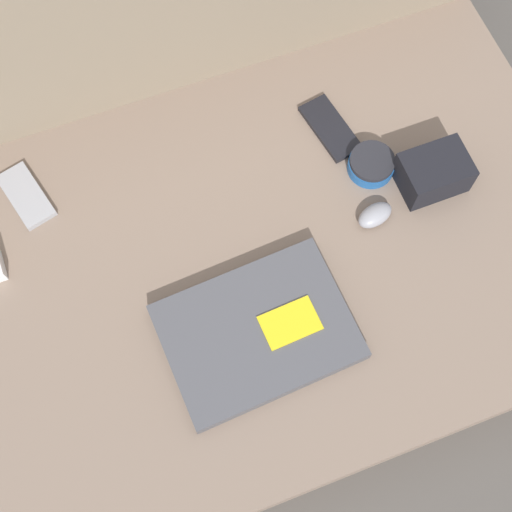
{
  "coord_description": "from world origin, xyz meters",
  "views": [
    {
      "loc": [
        -0.15,
        -0.4,
        1.24
      ],
      "look_at": [
        0.0,
        0.0,
        0.14
      ],
      "focal_mm": 50.0,
      "sensor_mm": 36.0,
      "label": 1
    }
  ],
  "objects_px": {
    "phone_silver": "(330,128)",
    "phone_black": "(26,196)",
    "camera_pouch": "(433,173)",
    "speaker_puck": "(371,164)",
    "laptop": "(258,332)",
    "computer_mouse": "(376,217)"
  },
  "relations": [
    {
      "from": "laptop",
      "to": "speaker_puck",
      "type": "relative_size",
      "value": 3.73
    },
    {
      "from": "phone_black",
      "to": "phone_silver",
      "type": "bearing_deg",
      "value": -20.83
    },
    {
      "from": "speaker_puck",
      "to": "phone_silver",
      "type": "distance_m",
      "value": 0.1
    },
    {
      "from": "phone_silver",
      "to": "phone_black",
      "type": "bearing_deg",
      "value": 163.77
    },
    {
      "from": "speaker_puck",
      "to": "camera_pouch",
      "type": "relative_size",
      "value": 0.72
    },
    {
      "from": "laptop",
      "to": "camera_pouch",
      "type": "relative_size",
      "value": 2.69
    },
    {
      "from": "phone_silver",
      "to": "camera_pouch",
      "type": "height_order",
      "value": "camera_pouch"
    },
    {
      "from": "phone_silver",
      "to": "phone_black",
      "type": "xyz_separation_m",
      "value": [
        -0.54,
        0.06,
        0.0
      ]
    },
    {
      "from": "laptop",
      "to": "computer_mouse",
      "type": "distance_m",
      "value": 0.28
    },
    {
      "from": "speaker_puck",
      "to": "phone_silver",
      "type": "bearing_deg",
      "value": 109.7
    },
    {
      "from": "phone_silver",
      "to": "camera_pouch",
      "type": "xyz_separation_m",
      "value": [
        0.12,
        -0.16,
        0.03
      ]
    },
    {
      "from": "computer_mouse",
      "to": "laptop",
      "type": "bearing_deg",
      "value": -169.19
    },
    {
      "from": "laptop",
      "to": "camera_pouch",
      "type": "bearing_deg",
      "value": 18.76
    },
    {
      "from": "phone_silver",
      "to": "speaker_puck",
      "type": "bearing_deg",
      "value": -79.98
    },
    {
      "from": "phone_silver",
      "to": "camera_pouch",
      "type": "distance_m",
      "value": 0.2
    },
    {
      "from": "speaker_puck",
      "to": "phone_silver",
      "type": "height_order",
      "value": "speaker_puck"
    },
    {
      "from": "phone_silver",
      "to": "phone_black",
      "type": "relative_size",
      "value": 1.05
    },
    {
      "from": "computer_mouse",
      "to": "phone_silver",
      "type": "bearing_deg",
      "value": 77.17
    },
    {
      "from": "speaker_puck",
      "to": "phone_silver",
      "type": "xyz_separation_m",
      "value": [
        -0.04,
        0.1,
        -0.01
      ]
    },
    {
      "from": "speaker_puck",
      "to": "phone_black",
      "type": "distance_m",
      "value": 0.6
    },
    {
      "from": "laptop",
      "to": "speaker_puck",
      "type": "distance_m",
      "value": 0.36
    },
    {
      "from": "laptop",
      "to": "computer_mouse",
      "type": "bearing_deg",
      "value": 21.08
    }
  ]
}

